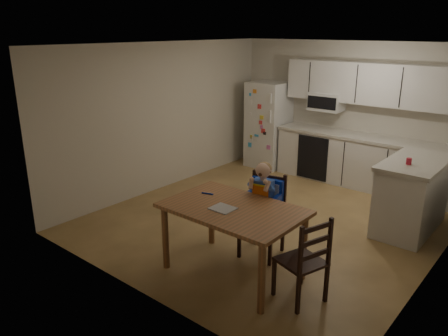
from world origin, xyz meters
name	(u,v)px	position (x,y,z in m)	size (l,w,h in m)	color
room	(293,131)	(0.00, 0.48, 1.25)	(4.52, 5.01, 2.51)	olive
refrigerator	(268,125)	(-1.55, 2.15, 0.85)	(0.72, 0.70, 1.70)	silver
kitchen_run	(369,138)	(0.50, 2.24, 0.88)	(3.37, 0.62, 2.15)	silver
kitchen_island	(412,195)	(1.67, 0.93, 0.51)	(0.71, 1.36, 1.00)	silver
red_cup	(409,161)	(1.64, 0.68, 1.05)	(0.07, 0.07, 0.09)	red
dining_table	(233,216)	(0.49, -1.56, 0.71)	(1.54, 0.99, 0.82)	brown
napkin	(223,208)	(0.44, -1.67, 0.83)	(0.26, 0.22, 0.01)	silver
toddler_spoon	(206,193)	(0.00, -1.45, 0.83)	(0.02, 0.02, 0.12)	#0F2DB5
chair_booster	(264,199)	(0.48, -0.94, 0.73)	(0.53, 0.53, 1.20)	black
chair_side	(308,257)	(1.43, -1.54, 0.54)	(0.53, 0.53, 0.95)	black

